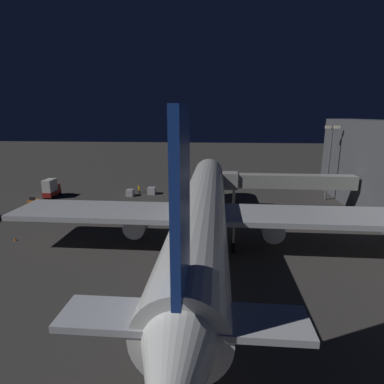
# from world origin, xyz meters

# --- Properties ---
(ground_plane) EXTENTS (320.00, 320.00, 0.00)m
(ground_plane) POSITION_xyz_m (0.00, 0.00, 0.00)
(ground_plane) COLOR #383533
(airliner_at_gate) EXTENTS (52.58, 62.42, 18.60)m
(airliner_at_gate) POSITION_xyz_m (0.00, 10.20, 5.78)
(airliner_at_gate) COLOR silver
(airliner_at_gate) RESTS_ON ground_plane
(jet_bridge) EXTENTS (25.04, 3.40, 7.44)m
(jet_bridge) POSITION_xyz_m (-13.26, -9.37, 5.91)
(jet_bridge) COLOR #9E9E99
(jet_bridge) RESTS_ON ground_plane
(apron_floodlight_mast) EXTENTS (2.90, 0.50, 15.91)m
(apron_floodlight_mast) POSITION_xyz_m (-25.50, -18.92, 9.36)
(apron_floodlight_mast) COLOR #59595E
(apron_floodlight_mast) RESTS_ON ground_plane
(pushback_tug) EXTENTS (1.86, 2.41, 1.95)m
(pushback_tug) POSITION_xyz_m (35.31, -9.03, 0.78)
(pushback_tug) COLOR orange
(pushback_tug) RESTS_ON ground_plane
(ops_van) EXTENTS (2.36, 4.81, 4.13)m
(ops_van) POSITION_xyz_m (35.36, -16.19, 2.04)
(ops_van) COLOR maroon
(ops_van) RESTS_ON ground_plane
(baggage_container_near_belt) EXTENTS (1.77, 1.83, 1.57)m
(baggage_container_near_belt) POSITION_xyz_m (13.43, -20.81, 0.79)
(baggage_container_near_belt) COLOR #B7BABF
(baggage_container_near_belt) RESTS_ON ground_plane
(baggage_container_mid_row) EXTENTS (1.53, 1.83, 1.47)m
(baggage_container_mid_row) POSITION_xyz_m (18.00, -18.69, 0.73)
(baggage_container_mid_row) COLOR #B7BABF
(baggage_container_mid_row) RESTS_ON ground_plane
(ground_crew_near_nose_gear) EXTENTS (0.40, 0.40, 1.78)m
(ground_crew_near_nose_gear) POSITION_xyz_m (16.82, -22.08, 0.98)
(ground_crew_near_nose_gear) COLOR black
(ground_crew_near_nose_gear) RESTS_ON ground_plane
(ground_crew_by_belt_loader) EXTENTS (0.40, 0.40, 1.74)m
(ground_crew_by_belt_loader) POSITION_xyz_m (8.23, -21.98, 0.96)
(ground_crew_by_belt_loader) COLOR black
(ground_crew_by_belt_loader) RESTS_ON ground_plane
(ground_crew_by_tug) EXTENTS (0.40, 0.40, 1.76)m
(ground_crew_by_tug) POSITION_xyz_m (16.23, -20.50, 0.97)
(ground_crew_by_tug) COLOR black
(ground_crew_by_tug) RESTS_ON ground_plane
(traffic_cone_nose_port) EXTENTS (0.36, 0.36, 0.55)m
(traffic_cone_nose_port) POSITION_xyz_m (-2.20, -19.37, 0.28)
(traffic_cone_nose_port) COLOR orange
(traffic_cone_nose_port) RESTS_ON ground_plane
(traffic_cone_nose_starboard) EXTENTS (0.36, 0.36, 0.55)m
(traffic_cone_nose_starboard) POSITION_xyz_m (2.20, -19.37, 0.28)
(traffic_cone_nose_starboard) COLOR orange
(traffic_cone_nose_starboard) RESTS_ON ground_plane
(traffic_cone_wingtip_svc_side) EXTENTS (0.36, 0.36, 0.55)m
(traffic_cone_wingtip_svc_side) POSITION_xyz_m (27.79, 8.57, 0.28)
(traffic_cone_wingtip_svc_side) COLOR orange
(traffic_cone_wingtip_svc_side) RESTS_ON ground_plane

